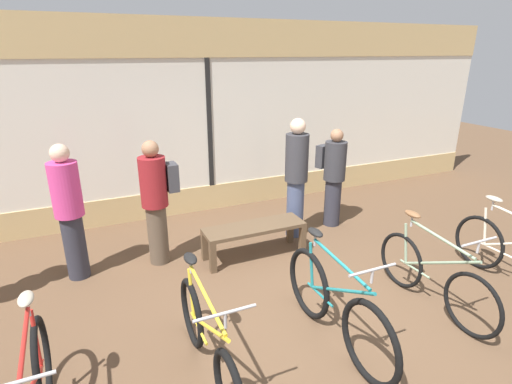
{
  "coord_description": "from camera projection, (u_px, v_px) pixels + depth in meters",
  "views": [
    {
      "loc": [
        -2.01,
        -3.15,
        2.71
      ],
      "look_at": [
        0.0,
        1.37,
        0.95
      ],
      "focal_mm": 28.0,
      "sensor_mm": 36.0,
      "label": 1
    }
  ],
  "objects": [
    {
      "name": "customer_near_rack",
      "position": [
        156.0,
        199.0,
        5.14
      ],
      "size": [
        0.49,
        0.35,
        1.67
      ],
      "color": "brown",
      "rests_on": "ground_plane"
    },
    {
      "name": "customer_near_bench",
      "position": [
        333.0,
        175.0,
        6.32
      ],
      "size": [
        0.42,
        0.54,
        1.58
      ],
      "color": "#2D2D38",
      "rests_on": "ground_plane"
    },
    {
      "name": "display_bench",
      "position": [
        254.0,
        231.0,
        5.45
      ],
      "size": [
        1.4,
        0.44,
        0.46
      ],
      "color": "brown",
      "rests_on": "ground_plane"
    },
    {
      "name": "customer_by_window",
      "position": [
        69.0,
        210.0,
        4.78
      ],
      "size": [
        0.48,
        0.48,
        1.71
      ],
      "color": "#2D2D38",
      "rests_on": "ground_plane"
    },
    {
      "name": "shop_back_wall",
      "position": [
        209.0,
        118.0,
        6.7
      ],
      "size": [
        12.0,
        0.08,
        3.2
      ],
      "color": "tan",
      "rests_on": "ground_plane"
    },
    {
      "name": "bicycle_center",
      "position": [
        335.0,
        306.0,
        3.8
      ],
      "size": [
        0.46,
        1.75,
        1.06
      ],
      "color": "black",
      "rests_on": "ground_plane"
    },
    {
      "name": "customer_mid_floor",
      "position": [
        296.0,
        176.0,
        5.9
      ],
      "size": [
        0.35,
        0.35,
        1.81
      ],
      "color": "#424C6B",
      "rests_on": "ground_plane"
    },
    {
      "name": "ground_plane",
      "position": [
        306.0,
        311.0,
        4.39
      ],
      "size": [
        24.0,
        24.0,
        0.0
      ],
      "primitive_type": "plane",
      "color": "brown"
    },
    {
      "name": "bicycle_left",
      "position": [
        208.0,
        344.0,
        3.37
      ],
      "size": [
        0.46,
        1.73,
        1.02
      ],
      "color": "black",
      "rests_on": "ground_plane"
    },
    {
      "name": "bicycle_right",
      "position": [
        432.0,
        276.0,
        4.36
      ],
      "size": [
        0.46,
        1.65,
        1.02
      ],
      "color": "black",
      "rests_on": "ground_plane"
    }
  ]
}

